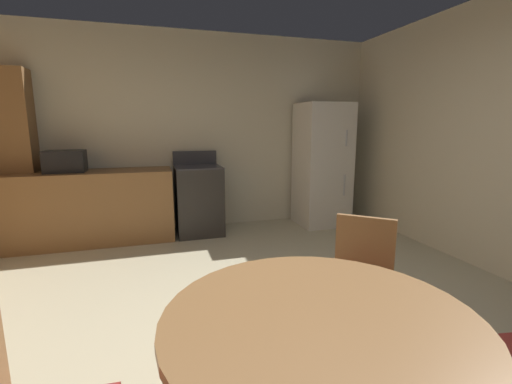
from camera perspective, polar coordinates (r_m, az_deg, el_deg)
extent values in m
plane|color=beige|center=(2.47, 2.12, -25.34)|extent=(14.00, 14.00, 0.00)
cube|color=beige|center=(5.10, -9.57, 9.50)|extent=(5.42, 0.12, 2.70)
cube|color=olive|center=(4.82, -25.42, -2.28)|extent=(2.00, 0.60, 0.90)
cube|color=olive|center=(5.09, -34.42, 4.37)|extent=(0.44, 0.36, 2.10)
cube|color=#2D2B28|center=(4.80, -9.28, -1.41)|extent=(0.60, 0.60, 0.90)
cube|color=#38383D|center=(4.72, -9.45, 4.05)|extent=(0.60, 0.60, 0.02)
cube|color=#38383D|center=(4.99, -9.91, 5.55)|extent=(0.60, 0.04, 0.18)
cube|color=silver|center=(5.22, 10.65, 4.32)|extent=(0.68, 0.66, 1.76)
cylinder|color=#B2B2B7|center=(4.98, 14.49, 8.48)|extent=(0.02, 0.02, 0.22)
cylinder|color=#B2B2B7|center=(5.05, 14.14, 1.10)|extent=(0.02, 0.02, 0.30)
cube|color=black|center=(4.77, -28.58, 4.40)|extent=(0.44, 0.32, 0.26)
cylinder|color=olive|center=(1.42, 10.36, -19.79)|extent=(1.19, 1.19, 0.04)
cylinder|color=olive|center=(2.32, 19.68, -22.22)|extent=(0.03, 0.03, 0.43)
cylinder|color=olive|center=(2.36, 10.88, -21.08)|extent=(0.03, 0.03, 0.43)
cylinder|color=olive|center=(2.61, 20.50, -18.28)|extent=(0.03, 0.03, 0.43)
cylinder|color=olive|center=(2.65, 12.82, -17.38)|extent=(0.03, 0.03, 0.43)
cube|color=#9E2D28|center=(2.37, 16.28, -14.76)|extent=(0.57, 0.57, 0.05)
cube|color=olive|center=(2.46, 17.23, -8.60)|extent=(0.31, 0.28, 0.42)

